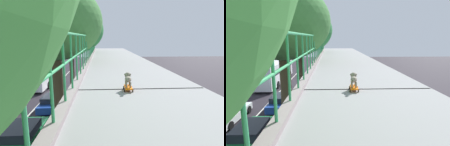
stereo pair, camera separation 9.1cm
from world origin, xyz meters
TOP-DOWN VIEW (x-y plane):
  - overpass_deck at (1.29, 0.00)m, footprint 3.19×35.92m
  - green_railing at (-0.25, -0.00)m, footprint 0.20×34.12m
  - car_green_fifth at (-4.37, 8.08)m, footprint 1.93×4.13m
  - car_white_sixth at (-7.73, 11.68)m, footprint 1.87×4.49m
  - car_blue_seventh at (-4.26, 14.34)m, footprint 1.96×4.48m
  - city_bus at (-7.84, 24.27)m, footprint 2.76×11.53m
  - roadside_tree_mid at (-1.89, 6.97)m, footprint 4.77×4.77m
  - roadside_tree_far at (-2.04, 12.59)m, footprint 5.31×5.31m
  - toy_skateboard at (1.00, 1.71)m, footprint 0.23×0.41m
  - small_dog at (1.00, 1.78)m, footprint 0.17×0.41m

SIDE VIEW (x-z plane):
  - car_white_sixth at x=-7.73m, z-range -0.06..1.27m
  - car_blue_seventh at x=-4.26m, z-range -0.02..1.30m
  - car_green_fifth at x=-4.37m, z-range -0.01..1.52m
  - city_bus at x=-7.84m, z-range 0.22..3.36m
  - overpass_deck at x=1.29m, z-range 5.08..5.44m
  - toy_skateboard at x=1.00m, z-range 5.47..5.55m
  - small_dog at x=1.00m, z-range 5.56..5.87m
  - green_railing at x=-0.25m, z-range 5.10..6.40m
  - roadside_tree_far at x=-2.04m, z-range 2.62..11.76m
  - roadside_tree_mid at x=-1.89m, z-range 2.66..11.93m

